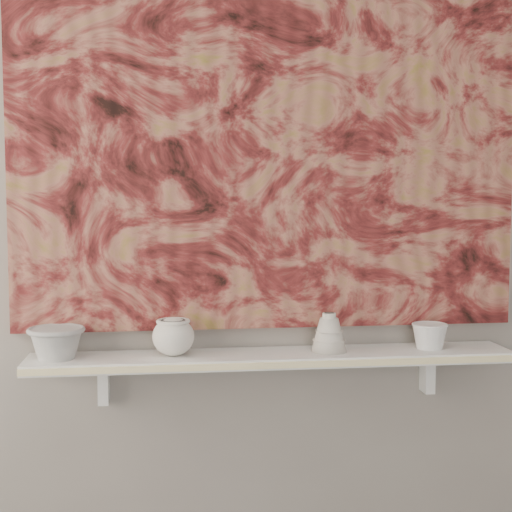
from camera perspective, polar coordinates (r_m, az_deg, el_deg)
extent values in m
plane|color=gray|center=(2.13, 1.04, 3.93)|extent=(3.60, 0.00, 3.60)
cube|color=silver|center=(2.08, 1.40, -8.15)|extent=(1.40, 0.18, 0.03)
cube|color=beige|center=(1.99, 1.80, -8.73)|extent=(1.40, 0.01, 0.02)
cube|color=silver|center=(2.15, -12.09, -9.91)|extent=(0.03, 0.06, 0.12)
cube|color=silver|center=(2.28, 13.54, -9.07)|extent=(0.03, 0.06, 0.12)
cube|color=maroon|center=(2.12, 1.11, 9.07)|extent=(1.50, 0.02, 1.10)
cube|color=black|center=(2.22, 12.73, 0.79)|extent=(0.09, 0.00, 0.08)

